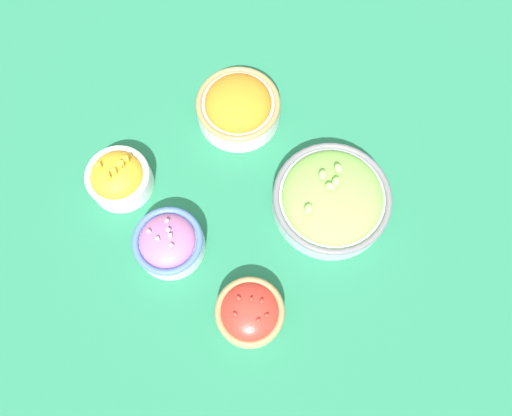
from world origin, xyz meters
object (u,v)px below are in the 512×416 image
object	(u,v)px
bowl_squash	(119,177)
bowl_carrots	(238,107)
bowl_red_onion	(169,242)
bowl_lettuce	(332,199)
bowl_cherry_tomatoes	(250,312)

from	to	relation	value
bowl_squash	bowl_carrots	bearing A→B (deg)	-95.48
bowl_carrots	bowl_red_onion	size ratio (longest dim) A/B	1.31
bowl_lettuce	bowl_carrots	bearing A→B (deg)	3.30
bowl_red_onion	bowl_lettuce	bearing A→B (deg)	-113.45
bowl_squash	bowl_red_onion	bearing A→B (deg)	179.62
bowl_lettuce	bowl_squash	size ratio (longest dim) A/B	1.81
bowl_carrots	bowl_red_onion	bearing A→B (deg)	116.88
bowl_lettuce	bowl_cherry_tomatoes	world-z (taller)	bowl_lettuce
bowl_cherry_tomatoes	bowl_red_onion	world-z (taller)	bowl_red_onion
bowl_lettuce	bowl_carrots	world-z (taller)	bowl_lettuce
bowl_lettuce	bowl_red_onion	size ratio (longest dim) A/B	1.74
bowl_squash	bowl_carrots	size ratio (longest dim) A/B	0.73
bowl_squash	bowl_carrots	world-z (taller)	same
bowl_cherry_tomatoes	bowl_red_onion	bearing A→B (deg)	10.77
bowl_carrots	bowl_cherry_tomatoes	size ratio (longest dim) A/B	1.37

